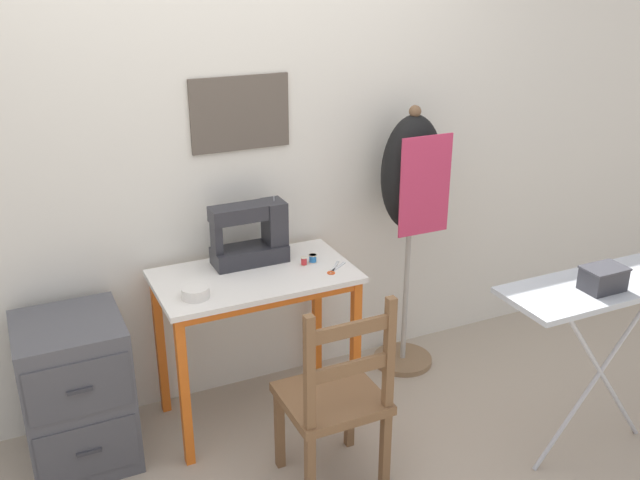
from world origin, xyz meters
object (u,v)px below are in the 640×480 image
sewing_machine (253,235)px  ironing_board (614,291)px  filing_cabinet (77,393)px  fabric_bowl (195,292)px  thread_spool_mid_table (313,258)px  dress_form (412,187)px  thread_spool_near_machine (304,261)px  wooden_chair (335,399)px  storage_box (603,278)px  scissors (334,270)px

sewing_machine → ironing_board: (1.20, -1.03, -0.08)m
filing_cabinet → sewing_machine: bearing=7.3°
fabric_bowl → thread_spool_mid_table: 0.61m
fabric_bowl → dress_form: bearing=10.3°
sewing_machine → thread_spool_near_machine: (0.20, -0.14, -0.12)m
fabric_bowl → ironing_board: (1.55, -0.78, 0.03)m
wooden_chair → filing_cabinet: wooden_chair is taller
sewing_machine → thread_spool_near_machine: sewing_machine is taller
filing_cabinet → ironing_board: 2.31m
wooden_chair → ironing_board: bearing=-15.2°
thread_spool_near_machine → filing_cabinet: 1.15m
thread_spool_mid_table → sewing_machine: bearing=153.2°
sewing_machine → dress_form: (0.83, -0.03, 0.13)m
thread_spool_mid_table → storage_box: size_ratio=0.25×
scissors → fabric_bowl: bearing=-179.9°
thread_spool_near_machine → dress_form: (0.64, 0.10, 0.24)m
dress_form → fabric_bowl: bearing=-169.7°
wooden_chair → thread_spool_mid_table: bearing=73.6°
thread_spool_mid_table → wooden_chair: 0.72m
sewing_machine → storage_box: size_ratio=2.12×
ironing_board → thread_spool_near_machine: bearing=138.2°
ironing_board → thread_spool_mid_table: bearing=136.4°
wooden_chair → ironing_board: size_ratio=0.89×
scissors → filing_cabinet: scissors is taller
scissors → dress_form: bearing=21.9°
thread_spool_mid_table → filing_cabinet: 1.20m
fabric_bowl → scissors: bearing=0.1°
fabric_bowl → thread_spool_mid_table: size_ratio=2.80×
fabric_bowl → filing_cabinet: (-0.52, 0.14, -0.44)m
filing_cabinet → dress_form: dress_form is taller
sewing_machine → fabric_bowl: (-0.35, -0.25, -0.11)m
sewing_machine → wooden_chair: sewing_machine is taller
sewing_machine → fabric_bowl: size_ratio=3.08×
scissors → ironing_board: bearing=-41.0°
ironing_board → storage_box: bearing=-161.1°
filing_cabinet → storage_box: (1.95, -0.96, 0.57)m
thread_spool_mid_table → storage_box: (0.83, -0.95, 0.14)m
dress_form → storage_box: size_ratio=8.33×
thread_spool_near_machine → dress_form: 0.69m
thread_spool_mid_table → ironing_board: (0.95, -0.91, 0.04)m
scissors → thread_spool_near_machine: 0.15m
sewing_machine → storage_box: sewing_machine is taller
fabric_bowl → storage_box: (1.43, -0.83, 0.13)m
thread_spool_mid_table → filing_cabinet: thread_spool_mid_table is taller
thread_spool_near_machine → ironing_board: ironing_board is taller
fabric_bowl → wooden_chair: wooden_chair is taller
scissors → wooden_chair: size_ratio=0.14×
storage_box → fabric_bowl: bearing=149.9°
fabric_bowl → ironing_board: size_ratio=0.12×
wooden_chair → filing_cabinet: bearing=146.8°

